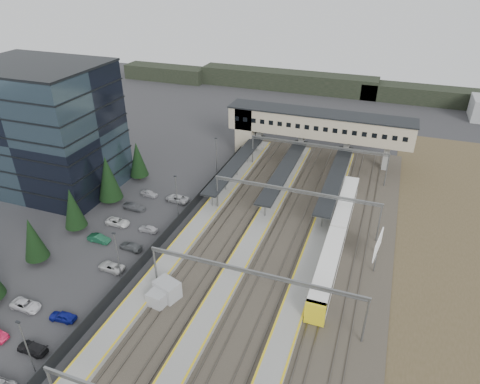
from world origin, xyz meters
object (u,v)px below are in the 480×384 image
at_px(office_building, 46,129).
at_px(billboard, 378,245).
at_px(footbridge, 306,125).
at_px(relay_cabin_near, 167,290).
at_px(train, 337,236).
at_px(relay_cabin_far, 157,299).

distance_m(office_building, billboard, 63.04).
bearing_deg(footbridge, billboard, -61.11).
bearing_deg(relay_cabin_near, footbridge, 81.70).
bearing_deg(train, relay_cabin_near, -135.15).
xyz_separation_m(relay_cabin_far, train, (20.32, 21.45, 0.79)).
xyz_separation_m(office_building, relay_cabin_near, (36.24, -21.16, -10.83)).
bearing_deg(relay_cabin_far, office_building, 147.26).
bearing_deg(train, billboard, -19.15).
bearing_deg(office_building, footbridge, 34.47).
distance_m(relay_cabin_near, footbridge, 52.11).
bearing_deg(billboard, train, 160.85).
relative_size(relay_cabin_near, billboard, 0.68).
xyz_separation_m(relay_cabin_far, footbridge, (8.02, 52.94, 6.84)).
bearing_deg(footbridge, relay_cabin_far, -98.61).
height_order(relay_cabin_near, train, train).
relative_size(relay_cabin_near, train, 0.11).
xyz_separation_m(train, billboard, (6.29, -2.18, 1.35)).
xyz_separation_m(office_building, relay_cabin_far, (35.68, -22.94, -11.11)).
relative_size(train, billboard, 6.38).
bearing_deg(relay_cabin_near, office_building, 149.72).
height_order(office_building, relay_cabin_far, office_building).
height_order(footbridge, billboard, footbridge).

